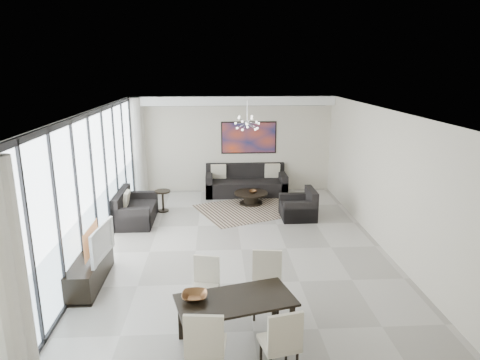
{
  "coord_description": "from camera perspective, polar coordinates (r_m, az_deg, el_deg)",
  "views": [
    {
      "loc": [
        -0.51,
        -8.31,
        3.74
      ],
      "look_at": [
        0.03,
        1.01,
        1.25
      ],
      "focal_mm": 32.0,
      "sensor_mm": 36.0,
      "label": 1
    }
  ],
  "objects": [
    {
      "name": "sofa_main",
      "position": [
        12.89,
        0.79,
        -0.58
      ],
      "size": [
        2.41,
        0.98,
        0.87
      ],
      "color": "black",
      "rests_on": "floor"
    },
    {
      "name": "side_table",
      "position": [
        11.49,
        -10.25,
        -2.3
      ],
      "size": [
        0.42,
        0.42,
        0.57
      ],
      "color": "black",
      "rests_on": "floor"
    },
    {
      "name": "dining_table",
      "position": [
        6.1,
        -0.6,
        -16.31
      ],
      "size": [
        1.75,
        1.18,
        0.67
      ],
      "color": "black",
      "rests_on": "floor"
    },
    {
      "name": "armchair",
      "position": [
        10.96,
        7.91,
        -3.75
      ],
      "size": [
        0.85,
        0.9,
        0.75
      ],
      "color": "black",
      "rests_on": "floor"
    },
    {
      "name": "room_shell",
      "position": [
        8.68,
        3.23,
        -0.4
      ],
      "size": [
        6.0,
        9.0,
        2.9
      ],
      "color": "#A8A39B",
      "rests_on": "ground"
    },
    {
      "name": "coffee_table",
      "position": [
        11.99,
        1.47,
        -2.32
      ],
      "size": [
        0.94,
        0.94,
        0.33
      ],
      "color": "black",
      "rests_on": "floor"
    },
    {
      "name": "soffit",
      "position": [
        12.66,
        -1.02,
        10.53
      ],
      "size": [
        5.98,
        0.4,
        0.26
      ],
      "primitive_type": "cube",
      "color": "white",
      "rests_on": "room_shell"
    },
    {
      "name": "chandelier",
      "position": [
        10.93,
        0.96,
        7.62
      ],
      "size": [
        0.66,
        0.66,
        0.71
      ],
      "color": "silver",
      "rests_on": "room_shell"
    },
    {
      "name": "painting",
      "position": [
        12.99,
        1.18,
        5.66
      ],
      "size": [
        1.68,
        0.04,
        0.98
      ],
      "primitive_type": "cube",
      "color": "#CA421C",
      "rests_on": "room_shell"
    },
    {
      "name": "bowl_coffee",
      "position": [
        11.91,
        1.71,
        -1.56
      ],
      "size": [
        0.22,
        0.22,
        0.07
      ],
      "primitive_type": "imported",
      "rotation": [
        0.0,
        0.0,
        -0.07
      ],
      "color": "brown",
      "rests_on": "coffee_table"
    },
    {
      "name": "dining_chair_ne",
      "position": [
        6.78,
        3.58,
        -12.95
      ],
      "size": [
        0.51,
        0.51,
        0.99
      ],
      "color": "beige",
      "rests_on": "floor"
    },
    {
      "name": "television",
      "position": [
        7.9,
        -18.58,
        -7.8
      ],
      "size": [
        0.24,
        1.02,
        0.58
      ],
      "primitive_type": "imported",
      "rotation": [
        0.0,
        0.0,
        1.47
      ],
      "color": "gray",
      "rests_on": "tv_console"
    },
    {
      "name": "dining_chair_sw",
      "position": [
        5.41,
        -4.67,
        -20.8
      ],
      "size": [
        0.51,
        0.51,
        1.01
      ],
      "color": "beige",
      "rests_on": "floor"
    },
    {
      "name": "loveseat",
      "position": [
        10.94,
        -13.9,
        -4.06
      ],
      "size": [
        0.87,
        1.55,
        0.78
      ],
      "color": "black",
      "rests_on": "floor"
    },
    {
      "name": "dining_chair_se",
      "position": [
        5.52,
        5.62,
        -20.44
      ],
      "size": [
        0.53,
        0.53,
        0.96
      ],
      "color": "beige",
      "rests_on": "floor"
    },
    {
      "name": "bowl_dining",
      "position": [
        6.06,
        -6.08,
        -15.16
      ],
      "size": [
        0.36,
        0.36,
        0.09
      ],
      "primitive_type": "imported",
      "rotation": [
        0.0,
        0.0,
        -0.02
      ],
      "color": "brown",
      "rests_on": "dining_table"
    },
    {
      "name": "window_wall",
      "position": [
        8.93,
        -18.43,
        -0.6
      ],
      "size": [
        0.37,
        8.95,
        2.9
      ],
      "color": "white",
      "rests_on": "floor"
    },
    {
      "name": "rug",
      "position": [
        11.57,
        1.29,
        -3.91
      ],
      "size": [
        3.15,
        2.83,
        0.01
      ],
      "primitive_type": "cube",
      "rotation": [
        0.0,
        0.0,
        0.4
      ],
      "color": "black",
      "rests_on": "floor"
    },
    {
      "name": "tv_console",
      "position": [
        8.16,
        -19.36,
        -11.3
      ],
      "size": [
        0.45,
        1.61,
        0.5
      ],
      "primitive_type": "cube",
      "color": "black",
      "rests_on": "floor"
    },
    {
      "name": "dining_chair_nw",
      "position": [
        6.85,
        -4.65,
        -13.26
      ],
      "size": [
        0.5,
        0.5,
        0.89
      ],
      "color": "beige",
      "rests_on": "floor"
    }
  ]
}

